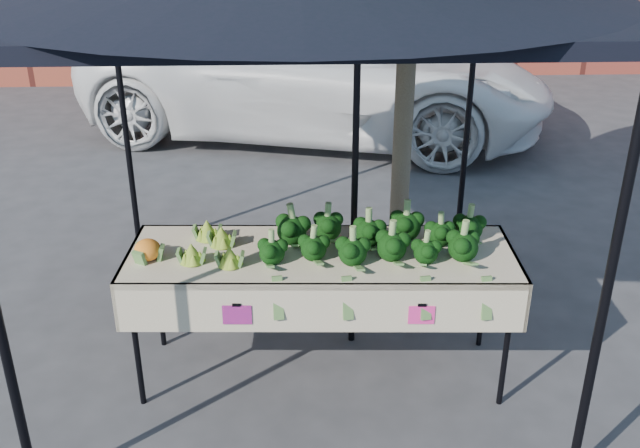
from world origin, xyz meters
The scene contains 7 objects.
ground centered at (0.00, 0.00, 0.00)m, with size 90.00×90.00×0.00m, color #303032.
table centered at (0.11, -0.01, 0.45)m, with size 2.43×0.90×0.90m.
canopy centered at (-0.01, 0.45, 1.37)m, with size 3.16×3.16×2.74m, color black, non-canonical shape.
broccoli_heap centered at (0.44, 0.02, 1.01)m, with size 1.44×0.54×0.23m, color black.
romanesco_cluster centered at (-0.55, 0.03, 0.99)m, with size 0.40×0.54×0.17m, color #80A532.
cauliflower_pair centered at (-0.94, -0.06, 0.98)m, with size 0.17×0.17×0.16m, color orange.
street_tree centered at (0.73, 0.95, 1.97)m, with size 2.00×2.00×3.95m, color #1E4C14, non-canonical shape.
Camera 1 is at (-0.06, -3.89, 2.90)m, focal length 39.76 mm.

